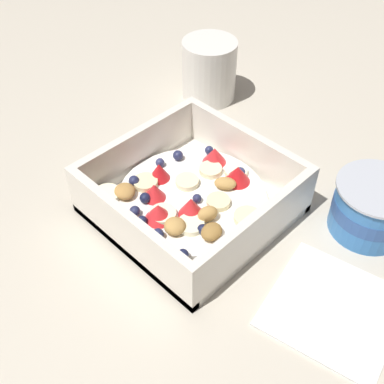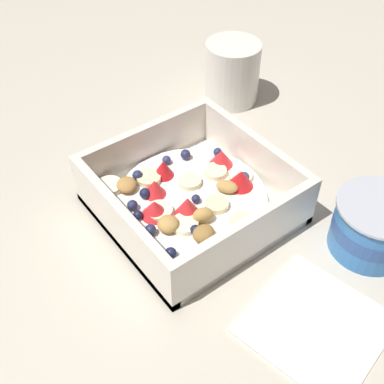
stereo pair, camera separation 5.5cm
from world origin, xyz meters
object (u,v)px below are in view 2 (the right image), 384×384
at_px(yogurt_cup, 374,226).
at_px(folded_napkin, 316,324).
at_px(spoon, 156,130).
at_px(fruit_bowl, 191,197).
at_px(coffee_mug, 232,72).

distance_m(yogurt_cup, folded_napkin, 0.13).
relative_size(spoon, yogurt_cup, 1.93).
xyz_separation_m(spoon, yogurt_cup, (0.31, 0.07, 0.03)).
bearing_deg(folded_napkin, fruit_bowl, -179.02).
bearing_deg(folded_napkin, spoon, 172.17).
bearing_deg(spoon, folded_napkin, -7.83).
bearing_deg(coffee_mug, folded_napkin, -28.37).
relative_size(fruit_bowl, coffee_mug, 2.00).
xyz_separation_m(fruit_bowl, folded_napkin, (0.19, 0.00, -0.02)).
height_order(coffee_mug, folded_napkin, coffee_mug).
distance_m(fruit_bowl, yogurt_cup, 0.20).
height_order(yogurt_cup, folded_napkin, yogurt_cup).
distance_m(fruit_bowl, coffee_mug, 0.25).
bearing_deg(fruit_bowl, folded_napkin, 0.98).
bearing_deg(yogurt_cup, folded_napkin, -73.96).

